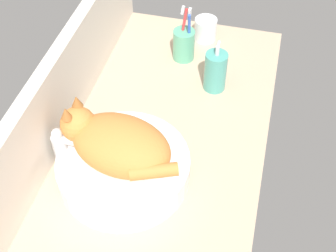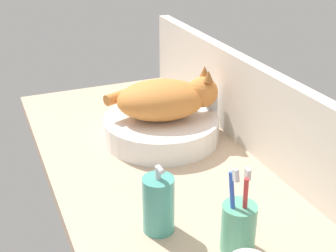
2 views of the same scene
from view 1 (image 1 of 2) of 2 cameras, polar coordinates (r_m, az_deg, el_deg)
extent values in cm
cube|color=tan|center=(127.08, -1.38, -3.42)|extent=(120.36, 56.87, 4.00)
cube|color=silver|center=(124.32, -13.47, 3.11)|extent=(120.36, 3.60, 24.38)
cylinder|color=white|center=(117.73, -5.40, -5.13)|extent=(33.10, 33.10, 6.84)
ellipsoid|color=orange|center=(110.82, -5.72, -2.32)|extent=(22.00, 28.08, 11.00)
sphere|color=orange|center=(114.72, -10.89, 0.21)|extent=(8.80, 8.80, 8.80)
cone|color=#A4632D|center=(110.24, -12.34, 1.53)|extent=(2.80, 2.80, 3.20)
cone|color=#A4632D|center=(112.56, -11.07, 2.98)|extent=(2.80, 2.80, 3.20)
cylinder|color=orange|center=(104.83, -1.77, -5.56)|extent=(7.07, 11.40, 3.20)
cylinder|color=silver|center=(120.90, -12.87, -3.04)|extent=(3.60, 3.60, 11.00)
cylinder|color=silver|center=(115.51, -10.99, -1.95)|extent=(2.36, 10.03, 2.20)
sphere|color=silver|center=(115.94, -13.41, -0.93)|extent=(2.80, 2.80, 2.80)
cylinder|color=teal|center=(139.04, 5.80, 6.64)|extent=(6.62, 6.62, 12.46)
cylinder|color=silver|center=(134.22, 6.04, 9.11)|extent=(1.20, 1.20, 2.80)
cylinder|color=silver|center=(134.31, 6.18, 9.88)|extent=(2.20, 1.00, 1.00)
cylinder|color=#5BB28E|center=(150.18, 1.94, 9.87)|extent=(6.87, 6.87, 10.16)
cylinder|color=blue|center=(147.75, 2.62, 10.98)|extent=(3.99, 1.19, 16.89)
cube|color=white|center=(142.88, 2.74, 13.73)|extent=(1.62, 0.84, 2.59)
cylinder|color=#D13838|center=(148.44, 1.75, 11.21)|extent=(3.23, 2.73, 16.96)
cube|color=white|center=(143.59, 1.83, 13.95)|extent=(1.53, 1.05, 2.61)
cylinder|color=white|center=(159.49, 4.60, 11.69)|extent=(7.42, 7.42, 7.56)
cylinder|color=silver|center=(160.13, 4.57, 11.37)|extent=(6.53, 6.53, 5.37)
camera|label=2|loc=(1.83, 23.09, 33.67)|focal=50.00mm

